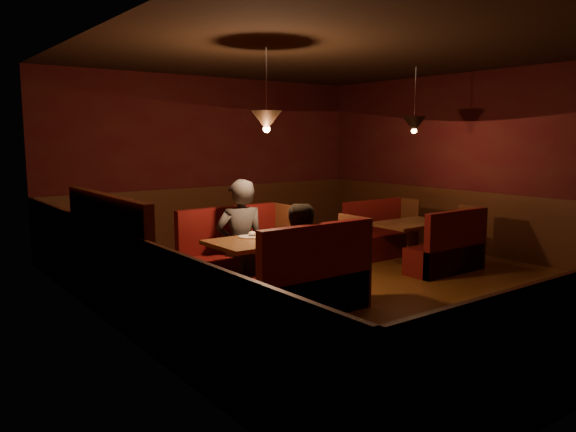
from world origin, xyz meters
TOP-DOWN VIEW (x-y plane):
  - room at (-0.28, 0.04)m, footprint 6.02×7.02m
  - main_table at (-1.20, -0.00)m, footprint 1.32×0.80m
  - main_bench_far at (-1.18, 0.75)m, footprint 1.46×0.52m
  - main_bench_near at (-1.18, -0.76)m, footprint 1.46×0.52m
  - second_table at (1.51, 0.21)m, footprint 1.12×0.72m
  - second_bench_far at (1.53, 0.88)m, footprint 1.24×0.46m
  - second_bench_near at (1.53, -0.46)m, footprint 1.24×0.46m
  - diner_a at (-1.23, 0.55)m, footprint 0.71×0.55m
  - diner_b at (-1.19, -0.67)m, footprint 0.86×0.74m

SIDE VIEW (x-z plane):
  - second_bench_far at x=1.53m, z-range -0.16..0.72m
  - second_bench_near at x=1.53m, z-range -0.16..0.72m
  - main_bench_far at x=-1.18m, z-range -0.18..0.81m
  - main_bench_near at x=-1.18m, z-range -0.18..0.81m
  - second_table at x=1.51m, z-range 0.15..0.78m
  - main_table at x=-1.20m, z-range 0.08..1.01m
  - diner_b at x=-1.19m, z-range 0.00..1.53m
  - diner_a at x=-1.23m, z-range 0.00..1.72m
  - room at x=-0.28m, z-range -0.41..2.51m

